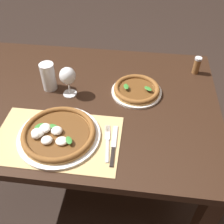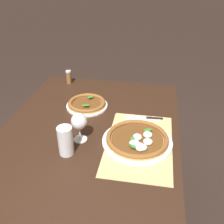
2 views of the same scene
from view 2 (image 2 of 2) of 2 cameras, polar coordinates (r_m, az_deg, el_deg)
ground_plane at (r=1.93m, az=-4.07°, el=-22.47°), size 24.00×24.00×0.00m
dining_table at (r=1.47m, az=-4.99°, el=-7.43°), size 1.33×0.96×0.74m
paper_placemat at (r=1.33m, az=5.95°, el=-6.81°), size 0.53×0.32×0.00m
pizza_near at (r=1.32m, az=5.57°, el=-5.95°), size 0.35×0.35×0.05m
pizza_far at (r=1.63m, az=-5.47°, el=1.75°), size 0.25×0.25×0.04m
wine_glass at (r=1.29m, az=-7.19°, el=-2.24°), size 0.08×0.08×0.16m
pint_glass at (r=1.24m, az=-10.06°, el=-6.27°), size 0.07×0.07×0.15m
fork at (r=1.50m, az=6.49°, el=-1.69°), size 0.04×0.20×0.00m
knife at (r=1.52m, az=6.98°, el=-1.17°), size 0.02×0.22×0.01m
pepper_shaker at (r=1.94m, az=-9.40°, el=7.54°), size 0.04×0.04×0.10m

